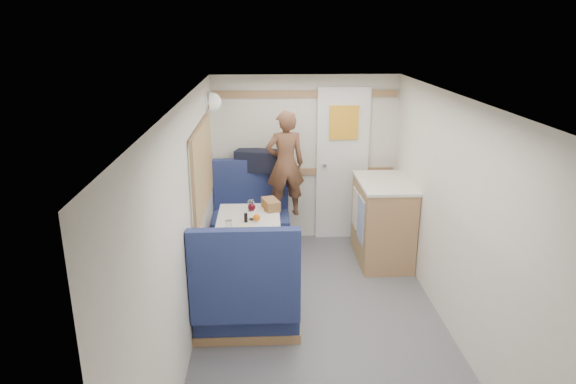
{
  "coord_description": "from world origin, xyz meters",
  "views": [
    {
      "loc": [
        -0.48,
        -3.72,
        2.53
      ],
      "look_at": [
        -0.26,
        0.9,
        1.03
      ],
      "focal_mm": 32.0,
      "sensor_mm": 36.0,
      "label": 1
    }
  ],
  "objects_px": {
    "bench_far": "(251,226)",
    "tumbler_right": "(251,206)",
    "dinette_table": "(249,234)",
    "tray": "(256,231)",
    "dome_light": "(212,102)",
    "wine_glass": "(252,208)",
    "cheese_block": "(245,228)",
    "person": "(285,164)",
    "orange_fruit": "(257,218)",
    "pepper_grinder": "(246,218)",
    "galley_counter": "(382,220)",
    "bench_near": "(247,302)",
    "beer_glass": "(267,207)",
    "tumbler_left": "(229,226)",
    "bread_loaf": "(271,204)",
    "duffel_bag": "(258,161)"
  },
  "relations": [
    {
      "from": "dome_light",
      "to": "cheese_block",
      "type": "height_order",
      "value": "dome_light"
    },
    {
      "from": "tumbler_right",
      "to": "person",
      "type": "bearing_deg",
      "value": 57.67
    },
    {
      "from": "galley_counter",
      "to": "bench_near",
      "type": "bearing_deg",
      "value": -136.06
    },
    {
      "from": "bench_far",
      "to": "person",
      "type": "distance_m",
      "value": 0.85
    },
    {
      "from": "tray",
      "to": "tumbler_left",
      "type": "distance_m",
      "value": 0.26
    },
    {
      "from": "beer_glass",
      "to": "pepper_grinder",
      "type": "height_order",
      "value": "beer_glass"
    },
    {
      "from": "bench_near",
      "to": "dome_light",
      "type": "xyz_separation_m",
      "value": [
        -0.39,
        1.71,
        1.45
      ]
    },
    {
      "from": "bench_near",
      "to": "beer_glass",
      "type": "xyz_separation_m",
      "value": [
        0.18,
        1.09,
        0.47
      ]
    },
    {
      "from": "duffel_bag",
      "to": "pepper_grinder",
      "type": "bearing_deg",
      "value": -78.04
    },
    {
      "from": "bench_far",
      "to": "tray",
      "type": "bearing_deg",
      "value": -86.09
    },
    {
      "from": "duffel_bag",
      "to": "tumbler_right",
      "type": "bearing_deg",
      "value": -77.27
    },
    {
      "from": "galley_counter",
      "to": "wine_glass",
      "type": "xyz_separation_m",
      "value": [
        -1.43,
        -0.57,
        0.38
      ]
    },
    {
      "from": "tray",
      "to": "cheese_block",
      "type": "bearing_deg",
      "value": 165.04
    },
    {
      "from": "tray",
      "to": "bread_loaf",
      "type": "relative_size",
      "value": 1.49
    },
    {
      "from": "bench_far",
      "to": "wine_glass",
      "type": "height_order",
      "value": "bench_far"
    },
    {
      "from": "tray",
      "to": "orange_fruit",
      "type": "bearing_deg",
      "value": 90.12
    },
    {
      "from": "dome_light",
      "to": "orange_fruit",
      "type": "relative_size",
      "value": 2.85
    },
    {
      "from": "cheese_block",
      "to": "galley_counter",
      "type": "bearing_deg",
      "value": 30.3
    },
    {
      "from": "bench_far",
      "to": "tumbler_right",
      "type": "height_order",
      "value": "bench_far"
    },
    {
      "from": "orange_fruit",
      "to": "bench_far",
      "type": "bearing_deg",
      "value": 94.88
    },
    {
      "from": "orange_fruit",
      "to": "wine_glass",
      "type": "height_order",
      "value": "wine_glass"
    },
    {
      "from": "cheese_block",
      "to": "beer_glass",
      "type": "distance_m",
      "value": 0.58
    },
    {
      "from": "orange_fruit",
      "to": "beer_glass",
      "type": "distance_m",
      "value": 0.34
    },
    {
      "from": "person",
      "to": "orange_fruit",
      "type": "distance_m",
      "value": 1.03
    },
    {
      "from": "bench_far",
      "to": "orange_fruit",
      "type": "xyz_separation_m",
      "value": [
        0.08,
        -0.97,
        0.47
      ]
    },
    {
      "from": "beer_glass",
      "to": "bread_loaf",
      "type": "xyz_separation_m",
      "value": [
        0.04,
        0.06,
        0.0
      ]
    },
    {
      "from": "dinette_table",
      "to": "tray",
      "type": "height_order",
      "value": "tray"
    },
    {
      "from": "bench_far",
      "to": "bench_near",
      "type": "height_order",
      "value": "same"
    },
    {
      "from": "bench_far",
      "to": "wine_glass",
      "type": "relative_size",
      "value": 6.25
    },
    {
      "from": "galley_counter",
      "to": "bread_loaf",
      "type": "xyz_separation_m",
      "value": [
        -1.24,
        -0.27,
        0.31
      ]
    },
    {
      "from": "tumbler_left",
      "to": "bread_loaf",
      "type": "relative_size",
      "value": 0.43
    },
    {
      "from": "tray",
      "to": "dome_light",
      "type": "bearing_deg",
      "value": 111.56
    },
    {
      "from": "tumbler_right",
      "to": "pepper_grinder",
      "type": "distance_m",
      "value": 0.33
    },
    {
      "from": "galley_counter",
      "to": "pepper_grinder",
      "type": "height_order",
      "value": "galley_counter"
    },
    {
      "from": "dinette_table",
      "to": "cheese_block",
      "type": "height_order",
      "value": "cheese_block"
    },
    {
      "from": "dinette_table",
      "to": "pepper_grinder",
      "type": "bearing_deg",
      "value": -104.97
    },
    {
      "from": "pepper_grinder",
      "to": "bench_far",
      "type": "bearing_deg",
      "value": 88.68
    },
    {
      "from": "tumbler_left",
      "to": "tray",
      "type": "bearing_deg",
      "value": -9.31
    },
    {
      "from": "dome_light",
      "to": "beer_glass",
      "type": "height_order",
      "value": "dome_light"
    },
    {
      "from": "dome_light",
      "to": "tumbler_right",
      "type": "relative_size",
      "value": 1.82
    },
    {
      "from": "orange_fruit",
      "to": "wine_glass",
      "type": "bearing_deg",
      "value": 119.41
    },
    {
      "from": "dome_light",
      "to": "wine_glass",
      "type": "xyz_separation_m",
      "value": [
        0.42,
        -0.87,
        -0.91
      ]
    },
    {
      "from": "dome_light",
      "to": "orange_fruit",
      "type": "height_order",
      "value": "dome_light"
    },
    {
      "from": "person",
      "to": "pepper_grinder",
      "type": "relative_size",
      "value": 13.12
    },
    {
      "from": "wine_glass",
      "to": "orange_fruit",
      "type": "bearing_deg",
      "value": -60.59
    },
    {
      "from": "galley_counter",
      "to": "duffel_bag",
      "type": "bearing_deg",
      "value": 157.52
    },
    {
      "from": "dome_light",
      "to": "tumbler_right",
      "type": "height_order",
      "value": "dome_light"
    },
    {
      "from": "dinette_table",
      "to": "duffel_bag",
      "type": "height_order",
      "value": "duffel_bag"
    },
    {
      "from": "person",
      "to": "bread_loaf",
      "type": "relative_size",
      "value": 4.84
    },
    {
      "from": "tray",
      "to": "bread_loaf",
      "type": "distance_m",
      "value": 0.64
    }
  ]
}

